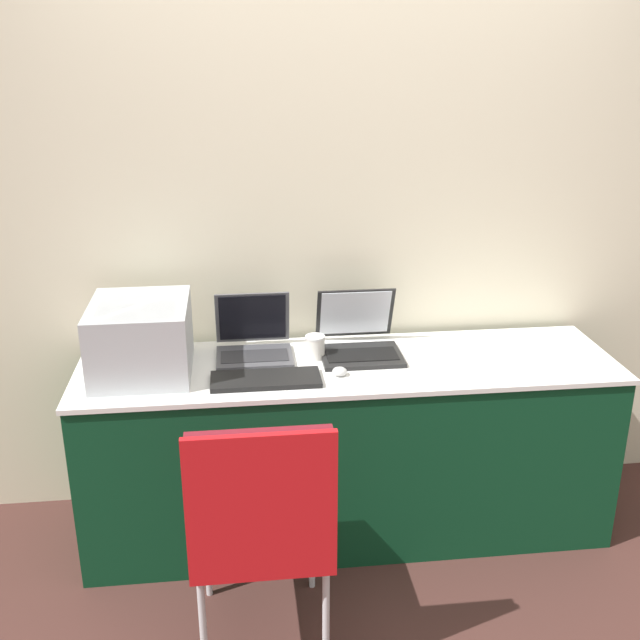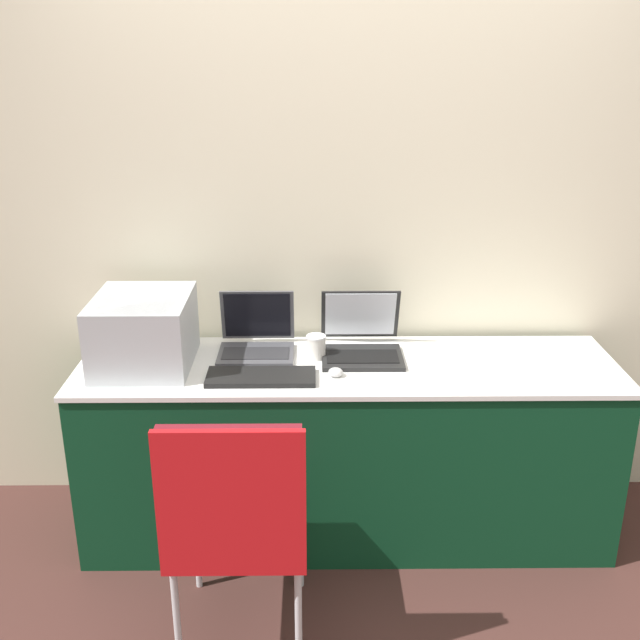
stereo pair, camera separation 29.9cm
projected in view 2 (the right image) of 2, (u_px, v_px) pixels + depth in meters
ground_plane at (349, 569)px, 3.03m from camera, size 14.00×14.00×0.00m
wall_back at (346, 218)px, 3.19m from camera, size 8.00×0.05×2.60m
table at (347, 448)px, 3.16m from camera, size 2.19×0.60×0.78m
printer at (143, 329)px, 2.97m from camera, size 0.37×0.43×0.28m
laptop_left at (257, 340)px, 3.13m from camera, size 0.31×0.29×0.25m
laptop_right at (361, 341)px, 3.11m from camera, size 0.33×0.35×0.25m
external_keyboard at (261, 377)px, 2.89m from camera, size 0.42×0.17×0.02m
coffee_cup at (316, 347)px, 3.07m from camera, size 0.08×0.08×0.10m
mouse at (336, 372)px, 2.91m from camera, size 0.06×0.05×0.04m
chair at (236, 512)px, 2.41m from camera, size 0.46×0.50×0.94m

